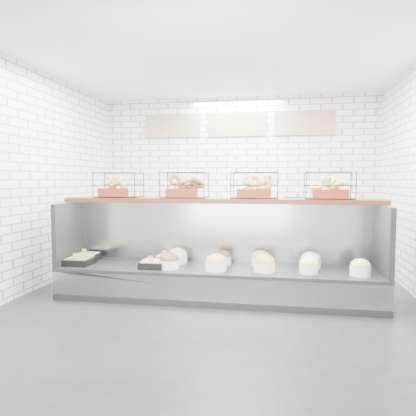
# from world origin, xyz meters

# --- Properties ---
(ground) EXTENTS (5.50, 5.50, 0.00)m
(ground) POSITION_xyz_m (0.00, 0.00, 0.00)
(ground) COLOR black
(ground) RESTS_ON ground
(room_shell) EXTENTS (5.02, 5.51, 3.01)m
(room_shell) POSITION_xyz_m (0.00, 0.60, 2.06)
(room_shell) COLOR silver
(room_shell) RESTS_ON ground
(display_case) EXTENTS (4.00, 0.90, 1.20)m
(display_case) POSITION_xyz_m (0.01, 0.34, 0.33)
(display_case) COLOR black
(display_case) RESTS_ON ground
(bagel_shelf) EXTENTS (4.10, 0.50, 0.40)m
(bagel_shelf) POSITION_xyz_m (-0.00, 0.52, 1.38)
(bagel_shelf) COLOR #411B0E
(bagel_shelf) RESTS_ON display_case
(prep_counter) EXTENTS (4.00, 0.60, 1.20)m
(prep_counter) POSITION_xyz_m (-0.01, 2.43, 0.47)
(prep_counter) COLOR #93969B
(prep_counter) RESTS_ON ground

